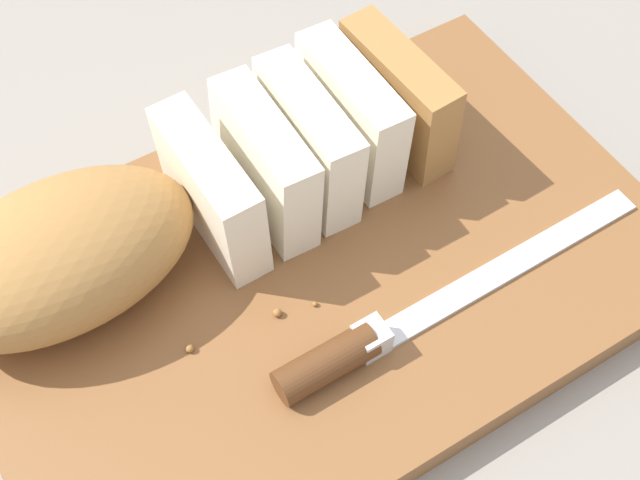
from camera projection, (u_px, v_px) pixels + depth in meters
The scene contains 7 objects.
ground_plane at pixel (320, 284), 0.60m from camera, with size 3.00×3.00×0.00m, color gray.
cutting_board at pixel (320, 275), 0.59m from camera, with size 0.47×0.30×0.03m, color brown.
bread_loaf at pixel (175, 202), 0.56m from camera, with size 0.36×0.12×0.08m.
bread_knife at pixel (373, 338), 0.54m from camera, with size 0.29×0.03×0.02m.
crumb_near_knife at pixel (315, 304), 0.56m from camera, with size 0.00×0.00×0.00m, color #996633.
crumb_near_loaf at pixel (190, 348), 0.54m from camera, with size 0.01×0.01×0.01m, color #996633.
crumb_stray_left at pixel (277, 313), 0.56m from camera, with size 0.01×0.01×0.01m, color #996633.
Camera 1 is at (-0.17, -0.26, 0.52)m, focal length 48.01 mm.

